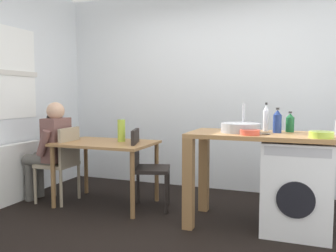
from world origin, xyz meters
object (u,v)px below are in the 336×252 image
bottle_squat_brown (277,122)px  bottle_clear_small (290,123)px  chair_opposite (145,164)px  bottle_tall_green (266,118)px  mixing_bowl (250,132)px  colander (321,134)px  seated_person (51,146)px  vase (121,131)px  washing_machine (296,187)px  dining_table (106,150)px  chair_person_seat (62,160)px

bottle_squat_brown → bottle_clear_small: 0.17m
chair_opposite → bottle_tall_green: bearing=76.9°
mixing_bowl → colander: colander is taller
seated_person → bottle_tall_green: 2.53m
vase → washing_machine: bearing=-6.1°
dining_table → chair_opposite: chair_opposite is taller
bottle_tall_green → mixing_bowl: 0.44m
seated_person → bottle_squat_brown: (2.61, 0.08, 0.36)m
dining_table → chair_opposite: 0.50m
chair_person_seat → dining_table: bearing=-81.0°
seated_person → mixing_bowl: bearing=-96.1°
washing_machine → colander: (0.19, -0.22, 0.52)m
dining_table → bottle_squat_brown: bearing=-0.8°
bottle_clear_small → seated_person: bearing=-175.6°
bottle_squat_brown → bottle_clear_small: bottle_squat_brown is taller
bottle_tall_green → bottle_squat_brown: size_ratio=1.19×
washing_machine → bottle_squat_brown: 0.63m
vase → bottle_tall_green: bearing=0.5°
chair_person_seat → seated_person: size_ratio=0.75×
mixing_bowl → bottle_clear_small: bearing=50.9°
colander → seated_person: bearing=175.7°
washing_machine → bottle_tall_green: bottle_tall_green is taller
bottle_clear_small → colander: bottle_clear_small is taller
chair_person_seat → bottle_tall_green: 2.40m
chair_person_seat → washing_machine: (2.63, -0.01, -0.08)m
bottle_squat_brown → vase: 1.76m
seated_person → colander: 3.00m
chair_person_seat → bottle_tall_green: size_ratio=3.12×
dining_table → mixing_bowl: bearing=-10.3°
bottle_tall_green → bottle_squat_brown: bottle_tall_green is taller
bottle_tall_green → bottle_clear_small: bearing=-1.9°
chair_person_seat → bottle_tall_green: bearing=-86.0°
washing_machine → bottle_squat_brown: bearing=156.6°
bottle_clear_small → vase: (-1.86, -0.01, -0.14)m
chair_opposite → bottle_clear_small: size_ratio=4.47×
bottle_clear_small → mixing_bowl: bottle_clear_small is taller
chair_opposite → bottle_clear_small: bottle_clear_small is taller
bottle_clear_small → dining_table: bearing=-177.0°
mixing_bowl → washing_machine: bearing=25.8°
bottle_clear_small → chair_opposite: bearing=-177.1°
chair_opposite → bottle_tall_green: 1.42m
chair_opposite → bottle_tall_green: (1.30, 0.08, 0.54)m
chair_opposite → seated_person: 1.20m
bottle_squat_brown → mixing_bowl: bearing=-128.4°
washing_machine → vase: size_ratio=3.33×
bottle_clear_small → mixing_bowl: 0.53m
chair_opposite → vase: vase is taller
washing_machine → seated_person: bearing=179.9°
chair_opposite → seated_person: size_ratio=0.75×
seated_person → mixing_bowl: 2.41m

